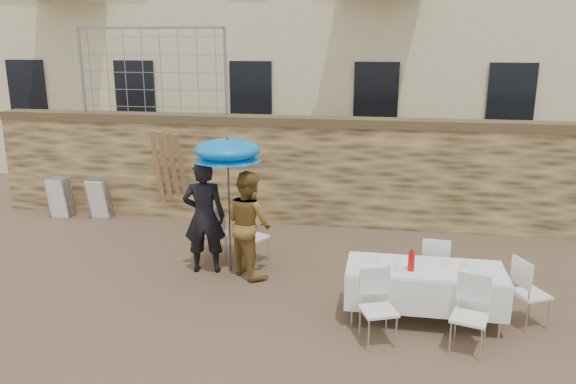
% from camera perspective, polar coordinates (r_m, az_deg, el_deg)
% --- Properties ---
extents(ground, '(80.00, 80.00, 0.00)m').
position_cam_1_polar(ground, '(7.58, -6.10, -14.47)').
color(ground, brown).
rests_on(ground, ground).
extents(stone_wall, '(13.00, 0.50, 2.20)m').
position_cam_1_polar(stone_wall, '(11.78, 0.48, 2.15)').
color(stone_wall, olive).
rests_on(stone_wall, ground).
extents(chain_link_fence, '(3.20, 0.06, 1.80)m').
position_cam_1_polar(chain_link_fence, '(12.36, -13.65, 11.72)').
color(chain_link_fence, gray).
rests_on(chain_link_fence, stone_wall).
extents(man_suit, '(0.76, 0.57, 1.90)m').
position_cam_1_polar(man_suit, '(9.30, -8.51, -2.50)').
color(man_suit, black).
rests_on(man_suit, ground).
extents(woman_dress, '(1.07, 1.06, 1.75)m').
position_cam_1_polar(woman_dress, '(9.12, -4.01, -3.22)').
color(woman_dress, '#B28136').
rests_on(woman_dress, ground).
extents(umbrella, '(1.11, 1.11, 2.11)m').
position_cam_1_polar(umbrella, '(9.02, -6.15, 3.86)').
color(umbrella, '#3F3F44').
rests_on(umbrella, ground).
extents(couple_chair_left, '(0.57, 0.57, 0.96)m').
position_cam_1_polar(couple_chair_left, '(9.94, -7.41, -4.15)').
color(couple_chair_left, white).
rests_on(couple_chair_left, ground).
extents(couple_chair_right, '(0.65, 0.65, 0.96)m').
position_cam_1_polar(couple_chair_right, '(9.76, -3.47, -4.41)').
color(couple_chair_right, white).
rests_on(couple_chair_right, ground).
extents(banquet_table, '(2.10, 0.85, 0.78)m').
position_cam_1_polar(banquet_table, '(7.89, 13.78, -7.73)').
color(banquet_table, white).
rests_on(banquet_table, ground).
extents(soda_bottle, '(0.09, 0.09, 0.26)m').
position_cam_1_polar(soda_bottle, '(7.67, 12.42, -6.90)').
color(soda_bottle, red).
rests_on(soda_bottle, banquet_table).
extents(table_chair_front_left, '(0.62, 0.62, 0.96)m').
position_cam_1_polar(table_chair_front_left, '(7.28, 9.18, -11.62)').
color(table_chair_front_left, white).
rests_on(table_chair_front_left, ground).
extents(table_chair_front_right, '(0.60, 0.60, 0.96)m').
position_cam_1_polar(table_chair_front_right, '(7.37, 17.95, -11.89)').
color(table_chair_front_right, white).
rests_on(table_chair_front_right, ground).
extents(table_chair_back, '(0.51, 0.51, 0.96)m').
position_cam_1_polar(table_chair_back, '(8.74, 14.70, -7.29)').
color(table_chair_back, white).
rests_on(table_chair_back, ground).
extents(table_chair_side, '(0.64, 0.64, 0.96)m').
position_cam_1_polar(table_chair_side, '(8.30, 23.44, -9.30)').
color(table_chair_side, white).
rests_on(table_chair_side, ground).
extents(chair_stack_left, '(0.46, 0.47, 0.92)m').
position_cam_1_polar(chair_stack_left, '(13.29, -21.75, -0.29)').
color(chair_stack_left, white).
rests_on(chair_stack_left, ground).
extents(chair_stack_right, '(0.46, 0.40, 0.92)m').
position_cam_1_polar(chair_stack_right, '(12.84, -18.33, -0.48)').
color(chair_stack_right, white).
rests_on(chair_stack_right, ground).
extents(wood_planks, '(0.70, 0.20, 2.00)m').
position_cam_1_polar(wood_planks, '(12.10, -11.69, 1.70)').
color(wood_planks, '#A37749').
rests_on(wood_planks, ground).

